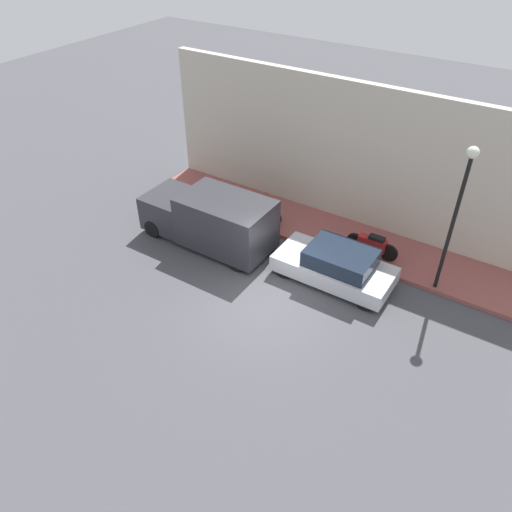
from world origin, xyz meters
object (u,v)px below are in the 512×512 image
parked_car (336,266)px  motorcycle_black (260,209)px  streetlamp (459,200)px  delivery_van (209,218)px  motorcycle_red (372,244)px

parked_car → motorcycle_black: bearing=67.6°
motorcycle_black → streetlamp: bearing=-92.6°
parked_car → motorcycle_black: size_ratio=2.08×
streetlamp → motorcycle_black: bearing=87.4°
delivery_van → motorcycle_red: (2.28, -5.39, -0.43)m
parked_car → streetlamp: 4.30m
parked_car → delivery_van: size_ratio=0.79×
motorcycle_red → motorcycle_black: bearing=92.1°
delivery_van → motorcycle_black: delivery_van is taller
parked_car → streetlamp: streetlamp is taller
motorcycle_black → streetlamp: 7.53m
motorcycle_red → streetlamp: 3.76m
parked_car → streetlamp: (1.33, -2.98, 2.79)m
motorcycle_red → parked_car: bearing=163.5°
delivery_van → streetlamp: (1.79, -7.84, 2.38)m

